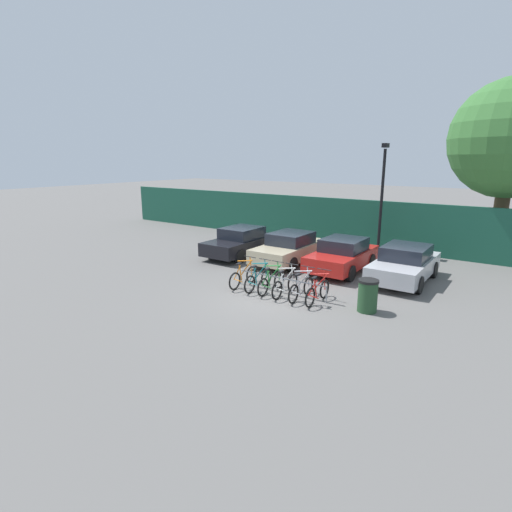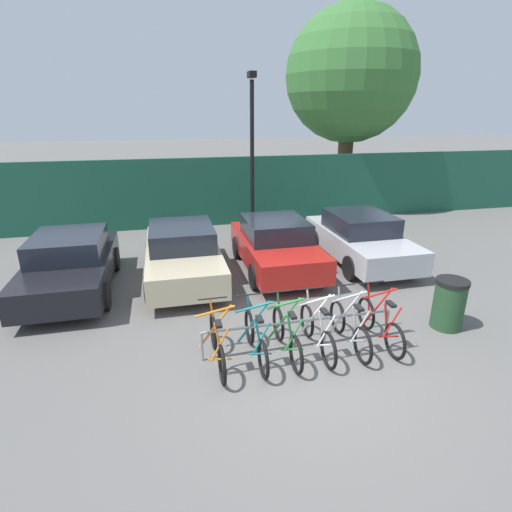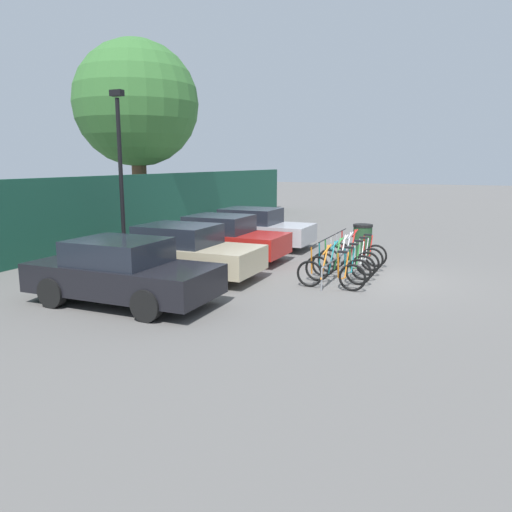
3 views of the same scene
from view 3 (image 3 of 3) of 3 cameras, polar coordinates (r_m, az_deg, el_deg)
The scene contains 16 objects.
ground_plane at distance 13.49m, azimuth 12.30°, elevation -2.46°, with size 120.00×120.00×0.00m, color #605E5B.
hoarding_wall at distance 17.70m, azimuth -19.35°, elevation 4.44°, with size 36.00×0.16×2.54m, color #19513D.
bike_rack at distance 13.55m, azimuth 9.60°, elevation -0.21°, with size 3.60×0.04×0.57m.
bicycle_orange at distance 12.09m, azimuth 8.52°, elevation -2.02°, with size 0.68×1.71×1.05m.
bicycle_teal at distance 12.73m, azimuth 9.31°, elevation -1.40°, with size 0.68×1.71×1.05m.
bicycle_green at distance 13.26m, azimuth 9.91°, elevation -0.93°, with size 0.68×1.71×1.05m.
bicycle_white at distance 13.81m, azimuth 10.47°, elevation -0.49°, with size 0.68×1.71×1.05m.
bicycle_silver at distance 14.41m, azimuth 11.04°, elevation -0.04°, with size 0.68×1.71×1.05m.
bicycle_red at distance 15.01m, azimuth 11.55°, elevation 0.36°, with size 0.68×1.71×1.05m.
car_black at distance 11.07m, azimuth -15.03°, elevation -1.79°, with size 1.91×4.11×1.40m.
car_beige at distance 13.29m, azimuth -8.53°, elevation 0.51°, with size 1.91×4.18×1.40m.
car_red at distance 15.48m, azimuth -3.93°, elevation 2.04°, with size 1.91×3.95×1.40m.
car_silver at distance 17.78m, azimuth -0.34°, elevation 3.19°, with size 1.91×4.16×1.40m.
lamp_post at distance 17.64m, azimuth -15.26°, elevation 10.33°, with size 0.24×0.44×5.34m.
trash_bin at distance 16.58m, azimuth 12.07°, elevation 1.81°, with size 0.63×0.63×1.03m.
tree_behind_hoarding at distance 23.31m, azimuth -13.51°, elevation 16.49°, with size 5.40×5.40×8.22m.
Camera 3 is at (-12.92, -2.47, 3.01)m, focal length 35.00 mm.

